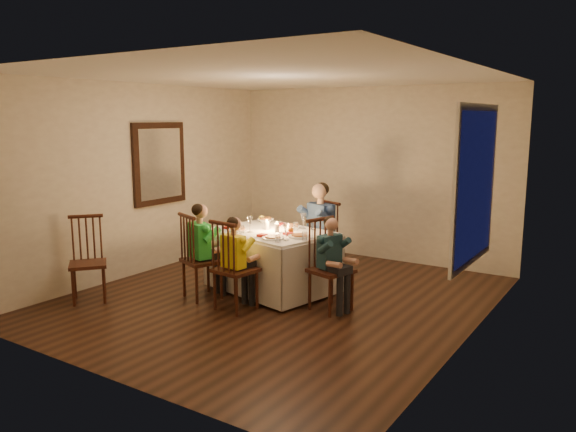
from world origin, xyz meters
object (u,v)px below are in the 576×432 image
Objects in this scene: dining_table at (272,248)px; child_teal at (331,310)px; chair_near_left at (203,297)px; chair_near_right at (236,309)px; chair_end at (331,310)px; chair_extra at (90,301)px; adult at (319,277)px; child_yellow at (236,309)px; chair_adult at (319,277)px; child_green at (203,297)px; serving_bowl at (266,220)px.

dining_table is 1.14m from child_teal.
chair_near_left is 0.61m from chair_near_right.
chair_extra is (-2.55, -1.28, 0.00)m from chair_end.
chair_near_right is at bearing -74.24° from adult.
child_yellow is at bearing -168.68° from chair_near_left.
child_teal is at bearing -24.47° from chair_extra.
chair_adult and chair_end have the same top height.
chair_extra is (-1.04, -0.82, 0.00)m from chair_near_left.
child_green is at bearing 123.64° from child_teal.
chair_extra is 2.41m from serving_bowl.
chair_adult is at bearing 52.93° from chair_end.
dining_table reaches higher than adult.
chair_end reaches higher than chair_extra.
chair_near_left and chair_end have the same top height.
adult reaches higher than chair_end.
chair_end is 1.07m from child_yellow.
chair_adult is 0.90× the size of child_green.
chair_adult is 0.80× the size of adult.
adult reaches higher than child_yellow.
child_teal reaches higher than chair_near_right.
dining_table is at bearing 92.42° from chair_end.
child_yellow is (0.06, -0.81, -0.54)m from dining_table.
child_teal is at bearing -33.16° from chair_adult.
adult is 1.22× the size of child_teal.
serving_bowl is (-0.47, 1.24, 0.78)m from chair_near_right.
serving_bowl is (-0.61, -0.38, 0.78)m from chair_adult.
serving_bowl is (-0.61, -0.38, 0.78)m from adult.
serving_bowl is at bearing -74.65° from chair_near_left.
child_green is at bearing 111.79° from chair_near_left.
chair_extra is 0.88× the size of child_green.
chair_adult is 1.62m from child_yellow.
chair_extra is 5.15× the size of serving_bowl.
child_yellow is at bearing -72.66° from dining_table.
dining_table is at bearing -83.65° from adult.
child_teal is at bearing -33.16° from adult.
chair_extra is 2.85m from child_teal.
child_teal reaches higher than chair_extra.
chair_near_right reaches higher than chair_extra.
chair_near_left is at bearing -3.87° from child_yellow.
dining_table is 2.26m from chair_extra.
chair_near_right is at bearing -74.24° from chair_adult.
child_teal is (0.00, 0.00, 0.00)m from chair_end.
chair_adult is at bearing 31.69° from serving_bowl.
child_yellow is at bearing -0.00° from chair_near_right.
adult is at bearing -94.28° from child_green.
child_yellow is (-0.91, -0.56, 0.00)m from chair_end.
child_yellow reaches higher than chair_extra.
child_teal is 5.43× the size of serving_bowl.
adult is at bearing 31.69° from serving_bowl.
adult is 1.62m from child_yellow.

